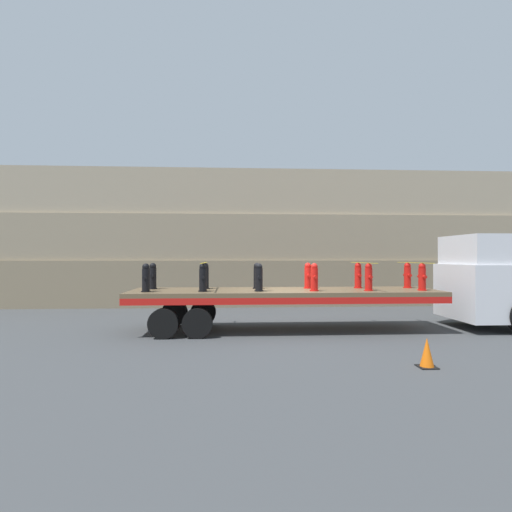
{
  "coord_description": "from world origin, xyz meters",
  "views": [
    {
      "loc": [
        -1.66,
        -12.85,
        2.38
      ],
      "look_at": [
        -0.93,
        0.0,
        2.41
      ],
      "focal_mm": 28.0,
      "sensor_mm": 36.0,
      "label": 1
    }
  ],
  "objects_px": {
    "fire_hydrant_red_near_5": "(422,277)",
    "fire_hydrant_black_near_0": "(146,278)",
    "fire_hydrant_red_near_3": "(314,277)",
    "fire_hydrant_red_far_4": "(358,276)",
    "fire_hydrant_black_far_1": "(205,276)",
    "fire_hydrant_red_far_5": "(407,276)",
    "fire_hydrant_black_far_0": "(153,276)",
    "traffic_cone": "(427,353)",
    "flatbed_trailer": "(264,297)",
    "fire_hydrant_black_far_2": "(257,276)",
    "truck_cab": "(489,282)",
    "fire_hydrant_black_near_2": "(259,278)",
    "fire_hydrant_red_far_3": "(308,276)",
    "fire_hydrant_black_near_1": "(203,278)",
    "fire_hydrant_red_near_4": "(369,277)"
  },
  "relations": [
    {
      "from": "fire_hydrant_red_near_4",
      "to": "fire_hydrant_black_near_1",
      "type": "bearing_deg",
      "value": 180.0
    },
    {
      "from": "truck_cab",
      "to": "flatbed_trailer",
      "type": "distance_m",
      "value": 7.55
    },
    {
      "from": "truck_cab",
      "to": "fire_hydrant_black_far_0",
      "type": "bearing_deg",
      "value": 177.28
    },
    {
      "from": "fire_hydrant_black_near_1",
      "to": "traffic_cone",
      "type": "height_order",
      "value": "fire_hydrant_black_near_1"
    },
    {
      "from": "flatbed_trailer",
      "to": "traffic_cone",
      "type": "xyz_separation_m",
      "value": [
        3.17,
        -4.5,
        -0.75
      ]
    },
    {
      "from": "fire_hydrant_red_near_5",
      "to": "fire_hydrant_black_near_0",
      "type": "bearing_deg",
      "value": 180.0
    },
    {
      "from": "fire_hydrant_red_near_4",
      "to": "flatbed_trailer",
      "type": "bearing_deg",
      "value": 170.74
    },
    {
      "from": "fire_hydrant_red_far_4",
      "to": "fire_hydrant_black_near_0",
      "type": "bearing_deg",
      "value": -171.26
    },
    {
      "from": "fire_hydrant_black_far_1",
      "to": "fire_hydrant_red_near_4",
      "type": "distance_m",
      "value": 5.3
    },
    {
      "from": "fire_hydrant_red_far_3",
      "to": "fire_hydrant_red_far_5",
      "type": "xyz_separation_m",
      "value": [
        3.46,
        0.0,
        0.0
      ]
    },
    {
      "from": "fire_hydrant_black_near_1",
      "to": "fire_hydrant_black_near_0",
      "type": "bearing_deg",
      "value": 180.0
    },
    {
      "from": "fire_hydrant_red_far_4",
      "to": "traffic_cone",
      "type": "height_order",
      "value": "fire_hydrant_red_far_4"
    },
    {
      "from": "truck_cab",
      "to": "fire_hydrant_black_far_1",
      "type": "bearing_deg",
      "value": 176.78
    },
    {
      "from": "fire_hydrant_red_far_4",
      "to": "fire_hydrant_red_near_5",
      "type": "xyz_separation_m",
      "value": [
        1.73,
        -1.06,
        0.0
      ]
    },
    {
      "from": "fire_hydrant_black_far_1",
      "to": "fire_hydrant_red_near_4",
      "type": "relative_size",
      "value": 1.0
    },
    {
      "from": "fire_hydrant_black_near_0",
      "to": "fire_hydrant_black_near_2",
      "type": "relative_size",
      "value": 1.0
    },
    {
      "from": "fire_hydrant_black_far_1",
      "to": "fire_hydrant_black_far_2",
      "type": "relative_size",
      "value": 1.0
    },
    {
      "from": "fire_hydrant_red_near_3",
      "to": "fire_hydrant_red_near_5",
      "type": "distance_m",
      "value": 3.46
    },
    {
      "from": "fire_hydrant_red_far_4",
      "to": "truck_cab",
      "type": "bearing_deg",
      "value": -7.09
    },
    {
      "from": "fire_hydrant_black_near_2",
      "to": "truck_cab",
      "type": "bearing_deg",
      "value": 3.93
    },
    {
      "from": "fire_hydrant_black_far_2",
      "to": "fire_hydrant_black_near_2",
      "type": "bearing_deg",
      "value": -90.0
    },
    {
      "from": "fire_hydrant_black_far_0",
      "to": "fire_hydrant_black_far_2",
      "type": "bearing_deg",
      "value": 0.0
    },
    {
      "from": "fire_hydrant_black_far_0",
      "to": "fire_hydrant_red_near_3",
      "type": "xyz_separation_m",
      "value": [
        5.19,
        -1.06,
        0.0
      ]
    },
    {
      "from": "fire_hydrant_black_far_0",
      "to": "fire_hydrant_black_far_2",
      "type": "distance_m",
      "value": 3.46
    },
    {
      "from": "fire_hydrant_red_far_5",
      "to": "flatbed_trailer",
      "type": "bearing_deg",
      "value": -173.92
    },
    {
      "from": "fire_hydrant_red_far_4",
      "to": "fire_hydrant_red_far_5",
      "type": "xyz_separation_m",
      "value": [
        1.73,
        0.0,
        0.0
      ]
    },
    {
      "from": "fire_hydrant_black_near_1",
      "to": "fire_hydrant_black_far_1",
      "type": "xyz_separation_m",
      "value": [
        0.0,
        1.06,
        0.0
      ]
    },
    {
      "from": "fire_hydrant_black_near_2",
      "to": "fire_hydrant_red_far_4",
      "type": "xyz_separation_m",
      "value": [
        3.46,
        1.06,
        0.0
      ]
    },
    {
      "from": "flatbed_trailer",
      "to": "fire_hydrant_black_far_2",
      "type": "bearing_deg",
      "value": 110.34
    },
    {
      "from": "truck_cab",
      "to": "fire_hydrant_red_far_3",
      "type": "bearing_deg",
      "value": 174.94
    },
    {
      "from": "fire_hydrant_black_near_2",
      "to": "fire_hydrant_black_far_1",
      "type": "bearing_deg",
      "value": 148.4
    },
    {
      "from": "fire_hydrant_red_far_3",
      "to": "fire_hydrant_black_near_2",
      "type": "bearing_deg",
      "value": -148.4
    },
    {
      "from": "fire_hydrant_black_near_1",
      "to": "fire_hydrant_red_near_5",
      "type": "distance_m",
      "value": 6.92
    },
    {
      "from": "fire_hydrant_black_far_1",
      "to": "fire_hydrant_red_far_5",
      "type": "bearing_deg",
      "value": 0.0
    },
    {
      "from": "fire_hydrant_black_near_0",
      "to": "fire_hydrant_red_far_3",
      "type": "distance_m",
      "value": 5.3
    },
    {
      "from": "fire_hydrant_red_near_3",
      "to": "fire_hydrant_red_far_4",
      "type": "distance_m",
      "value": 2.03
    },
    {
      "from": "truck_cab",
      "to": "fire_hydrant_red_far_5",
      "type": "height_order",
      "value": "truck_cab"
    },
    {
      "from": "fire_hydrant_black_near_1",
      "to": "fire_hydrant_red_far_4",
      "type": "height_order",
      "value": "same"
    },
    {
      "from": "fire_hydrant_black_far_1",
      "to": "fire_hydrant_red_far_5",
      "type": "height_order",
      "value": "same"
    },
    {
      "from": "fire_hydrant_black_far_0",
      "to": "fire_hydrant_red_far_3",
      "type": "height_order",
      "value": "same"
    },
    {
      "from": "fire_hydrant_red_near_4",
      "to": "fire_hydrant_red_far_5",
      "type": "height_order",
      "value": "same"
    },
    {
      "from": "flatbed_trailer",
      "to": "fire_hydrant_red_far_3",
      "type": "height_order",
      "value": "fire_hydrant_red_far_3"
    },
    {
      "from": "fire_hydrant_black_near_0",
      "to": "traffic_cone",
      "type": "relative_size",
      "value": 1.35
    },
    {
      "from": "fire_hydrant_black_near_2",
      "to": "fire_hydrant_black_far_2",
      "type": "height_order",
      "value": "same"
    },
    {
      "from": "fire_hydrant_black_far_0",
      "to": "traffic_cone",
      "type": "distance_m",
      "value": 8.6
    },
    {
      "from": "fire_hydrant_black_near_2",
      "to": "fire_hydrant_red_far_3",
      "type": "height_order",
      "value": "same"
    },
    {
      "from": "fire_hydrant_black_near_0",
      "to": "fire_hydrant_red_far_5",
      "type": "xyz_separation_m",
      "value": [
        8.65,
        1.06,
        0.0
      ]
    },
    {
      "from": "fire_hydrant_black_near_2",
      "to": "traffic_cone",
      "type": "relative_size",
      "value": 1.35
    },
    {
      "from": "fire_hydrant_black_far_2",
      "to": "fire_hydrant_red_far_3",
      "type": "distance_m",
      "value": 1.73
    },
    {
      "from": "flatbed_trailer",
      "to": "fire_hydrant_red_near_5",
      "type": "height_order",
      "value": "fire_hydrant_red_near_5"
    }
  ]
}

